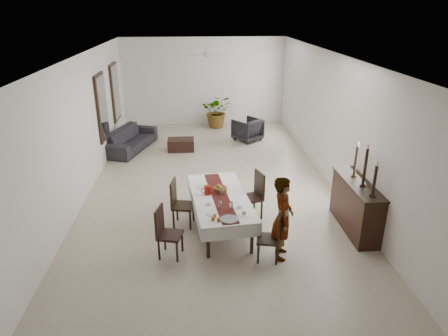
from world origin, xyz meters
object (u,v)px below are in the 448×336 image
dining_table_top (220,198)px  sofa (130,139)px  woman (283,218)px  sideboard_body (356,207)px  red_pitcher (208,190)px

dining_table_top → sofa: 5.60m
dining_table_top → sofa: bearing=110.3°
woman → sideboard_body: size_ratio=0.94×
sideboard_body → sofa: 7.41m
sideboard_body → dining_table_top: bearing=174.2°
dining_table_top → red_pitcher: (-0.24, 0.11, 0.12)m
woman → sideboard_body: 1.90m
woman → sideboard_body: (1.68, 0.84, -0.28)m
dining_table_top → red_pitcher: bearing=149.0°
woman → dining_table_top: bearing=55.6°
sideboard_body → sofa: (-5.20, 5.28, -0.17)m
dining_table_top → woman: 1.52m
dining_table_top → sofa: size_ratio=0.97×
woman → sofa: 7.07m
dining_table_top → sideboard_body: bearing=-12.1°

